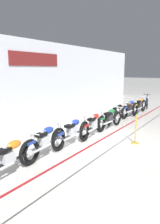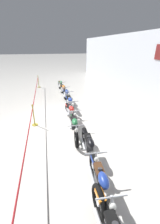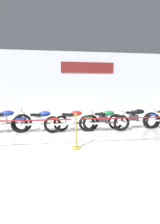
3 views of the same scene
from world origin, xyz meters
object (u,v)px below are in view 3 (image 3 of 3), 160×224
at_px(motorcycle_blue_3, 41,121).
at_px(motorcycle_red_4, 72,121).
at_px(motorcycle_blue_2, 4,121).
at_px(motorcycle_green_5, 105,121).
at_px(motorcycle_black_6, 135,118).
at_px(stanchion_mid_left, 76,137).
at_px(stanchion_far_left, 22,125).

xyz_separation_m(motorcycle_blue_3, motorcycle_red_4, (1.27, -0.15, -0.00)).
xyz_separation_m(motorcycle_blue_2, motorcycle_green_5, (4.04, -0.23, -0.03)).
bearing_deg(motorcycle_green_5, motorcycle_blue_3, 175.36).
distance_m(motorcycle_red_4, motorcycle_green_5, 1.33).
bearing_deg(motorcycle_red_4, motorcycle_green_5, -2.78).
distance_m(motorcycle_blue_3, motorcycle_green_5, 2.61).
relative_size(motorcycle_blue_3, motorcycle_red_4, 1.03).
bearing_deg(motorcycle_black_6, motorcycle_red_4, -176.76).
bearing_deg(motorcycle_blue_2, stanchion_mid_left, -35.24).
distance_m(motorcycle_blue_2, motorcycle_green_5, 4.04).
height_order(motorcycle_blue_3, motorcycle_black_6, motorcycle_black_6).
xyz_separation_m(motorcycle_blue_2, motorcycle_blue_3, (1.44, -0.02, -0.02)).
bearing_deg(stanchion_mid_left, motorcycle_red_4, 89.64).
bearing_deg(stanchion_mid_left, motorcycle_black_6, 34.30).
height_order(motorcycle_red_4, motorcycle_green_5, motorcycle_red_4).
bearing_deg(motorcycle_black_6, motorcycle_green_5, -171.26).
xyz_separation_m(motorcycle_green_5, stanchion_mid_left, (-1.34, -1.67, -0.09)).
distance_m(motorcycle_blue_2, motorcycle_red_4, 2.71).
distance_m(motorcycle_red_4, stanchion_far_left, 2.32).
xyz_separation_m(motorcycle_blue_3, motorcycle_black_6, (4.03, 0.01, 0.00)).
bearing_deg(motorcycle_red_4, motorcycle_blue_2, 176.48).
height_order(motorcycle_green_5, motorcycle_black_6, motorcycle_green_5).
bearing_deg(motorcycle_red_4, stanchion_far_left, -130.85).
bearing_deg(motorcycle_black_6, motorcycle_blue_3, -179.86).
distance_m(motorcycle_blue_2, stanchion_mid_left, 3.30).
height_order(motorcycle_red_4, stanchion_far_left, stanchion_far_left).
height_order(motorcycle_green_5, stanchion_far_left, stanchion_far_left).
xyz_separation_m(motorcycle_blue_3, motorcycle_green_5, (2.60, -0.21, -0.01)).
height_order(motorcycle_blue_3, motorcycle_red_4, motorcycle_red_4).
xyz_separation_m(stanchion_far_left, stanchion_mid_left, (1.49, 0.00, -0.41)).
distance_m(motorcycle_blue_3, motorcycle_black_6, 4.03).
xyz_separation_m(motorcycle_red_4, stanchion_mid_left, (-0.01, -1.74, -0.10)).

